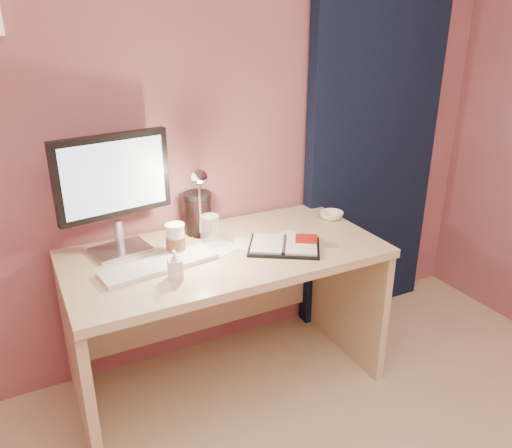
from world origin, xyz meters
name	(u,v)px	position (x,y,z in m)	size (l,w,h in m)	color
room	(360,128)	(0.95, 1.69, 1.14)	(3.50, 3.50, 3.50)	#C6B28E
desk	(220,287)	(0.00, 1.45, 0.50)	(1.40, 0.70, 0.73)	tan
monitor	(113,184)	(-0.42, 1.57, 1.04)	(0.49, 0.22, 0.52)	silver
keyboard	(160,265)	(-0.31, 1.35, 0.74)	(0.49, 0.14, 0.02)	white
planner	(286,245)	(0.25, 1.28, 0.74)	(0.39, 0.37, 0.05)	black
paper_a	(290,238)	(0.32, 1.36, 0.73)	(0.15, 0.15, 0.00)	white
paper_b	(247,244)	(0.11, 1.39, 0.73)	(0.13, 0.13, 0.00)	white
paper_c	(219,248)	(-0.02, 1.41, 0.73)	(0.15, 0.15, 0.00)	white
coffee_cup	(176,240)	(-0.21, 1.45, 0.79)	(0.09, 0.09, 0.14)	white
clear_cup	(210,231)	(-0.04, 1.46, 0.80)	(0.08, 0.08, 0.14)	white
bowl	(331,215)	(0.64, 1.48, 0.75)	(0.12, 0.12, 0.04)	white
lotion_bottle	(175,265)	(-0.28, 1.23, 0.79)	(0.05, 0.05, 0.12)	white
dark_jar	(198,215)	(-0.03, 1.62, 0.82)	(0.13, 0.13, 0.18)	black
desk_lamp	(213,196)	(-0.02, 1.46, 0.96)	(0.13, 0.23, 0.37)	silver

